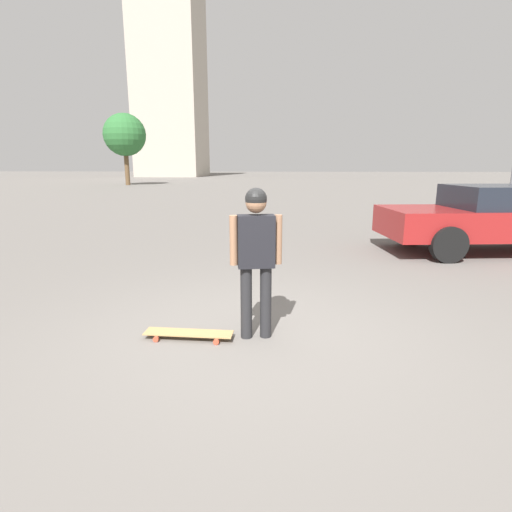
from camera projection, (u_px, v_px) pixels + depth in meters
name	position (u px, v px, depth m)	size (l,w,h in m)	color
ground_plane	(256.00, 337.00, 4.42)	(220.00, 220.00, 0.00)	slate
person	(256.00, 248.00, 4.20)	(0.55, 0.27, 1.63)	#262628
skateboard	(189.00, 333.00, 4.36)	(0.97, 0.28, 0.07)	tan
car_parked_near	(497.00, 217.00, 8.56)	(4.95, 2.45, 1.44)	maroon
building_block_distant	(171.00, 82.00, 63.53)	(9.86, 11.04, 29.46)	#B2A899
tree_distant	(125.00, 135.00, 36.62)	(3.84, 3.84, 6.48)	brown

